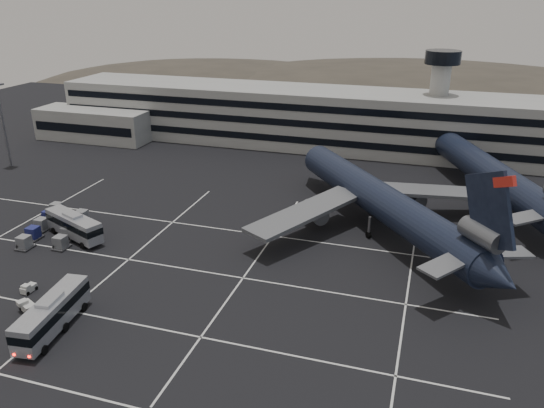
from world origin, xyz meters
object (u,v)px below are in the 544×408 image
Objects in this scene: bus_near at (52,313)px; uld_cluster at (55,226)px; trijet_main at (383,202)px; tug_a at (28,288)px; bus_far at (74,225)px.

bus_near reaches higher than uld_cluster.
trijet_main is 3.87× the size of bus_near.
uld_cluster is (-17.59, 22.58, -1.37)m from bus_near.
bus_near is 10.77m from tug_a.
bus_far is 5.92× the size of tug_a.
bus_near is 1.02× the size of bus_far.
bus_near is 6.06× the size of tug_a.
bus_near is at bearing -29.35° from tug_a.
bus_near is 0.80× the size of uld_cluster.
trijet_main reaches higher than bus_near.
uld_cluster is (-50.93, -16.21, -4.24)m from trijet_main.
uld_cluster is at bearing 100.60° from bus_far.
uld_cluster reaches higher than tug_a.
trijet_main is 3.09× the size of uld_cluster.
trijet_main reaches higher than tug_a.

